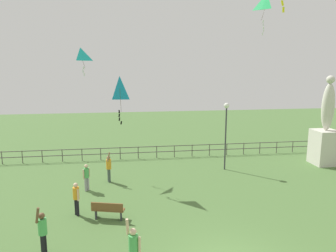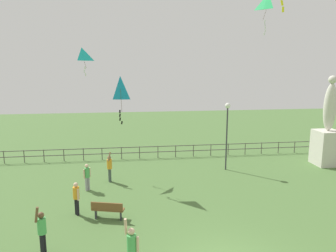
% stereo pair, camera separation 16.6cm
% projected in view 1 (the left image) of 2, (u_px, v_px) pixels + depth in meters
% --- Properties ---
extents(statue_monument, '(1.62, 1.62, 6.39)m').
position_uv_depth(statue_monument, '(325.00, 136.00, 22.70)').
color(statue_monument, beige).
rests_on(statue_monument, ground_plane).
extents(lamppost, '(0.36, 0.36, 4.62)m').
position_uv_depth(lamppost, '(226.00, 122.00, 21.22)').
color(lamppost, '#38383D').
rests_on(lamppost, ground_plane).
extents(park_bench, '(1.56, 0.79, 0.85)m').
position_uv_depth(park_bench, '(108.00, 210.00, 14.60)').
color(park_bench, brown).
rests_on(park_bench, ground_plane).
extents(person_0, '(0.31, 0.42, 1.62)m').
position_uv_depth(person_0, '(76.00, 197.00, 14.92)').
color(person_0, black).
rests_on(person_0, ground_plane).
extents(person_2, '(0.37, 0.35, 1.56)m').
position_uv_depth(person_2, '(86.00, 176.00, 17.90)').
color(person_2, '#99999E').
rests_on(person_2, ground_plane).
extents(person_3, '(0.50, 0.37, 2.02)m').
position_uv_depth(person_3, '(133.00, 248.00, 10.54)').
color(person_3, '#3F4C47').
rests_on(person_3, ground_plane).
extents(person_4, '(0.35, 0.52, 2.02)m').
position_uv_depth(person_4, '(43.00, 231.00, 11.66)').
color(person_4, black).
rests_on(person_4, ground_plane).
extents(person_5, '(0.31, 0.53, 1.94)m').
position_uv_depth(person_5, '(109.00, 167.00, 19.27)').
color(person_5, '#3F4C47').
rests_on(person_5, ground_plane).
extents(kite_0, '(1.31, 1.32, 2.94)m').
position_uv_depth(kite_0, '(266.00, 5.00, 23.45)').
color(kite_0, '#1EB759').
extents(kite_1, '(0.76, 0.66, 2.79)m').
position_uv_depth(kite_1, '(120.00, 90.00, 17.87)').
color(kite_1, '#198CD1').
extents(kite_6, '(0.99, 1.02, 1.82)m').
position_uv_depth(kite_6, '(81.00, 55.00, 20.72)').
color(kite_6, '#19B2B2').
extents(waterfront_railing, '(36.05, 0.06, 0.95)m').
position_uv_depth(waterfront_railing, '(166.00, 150.00, 24.61)').
color(waterfront_railing, '#4C4742').
rests_on(waterfront_railing, ground_plane).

